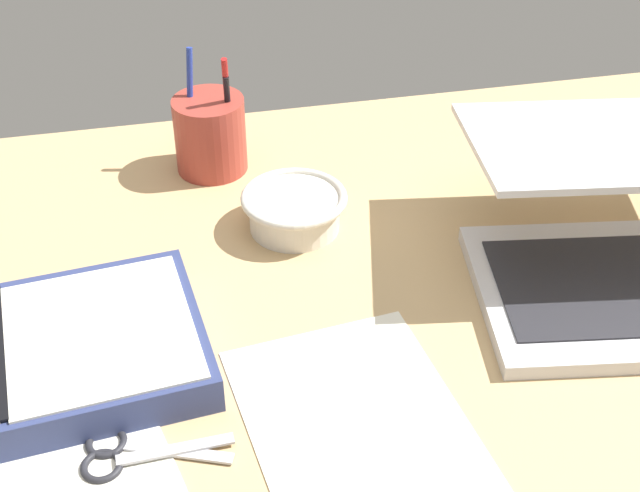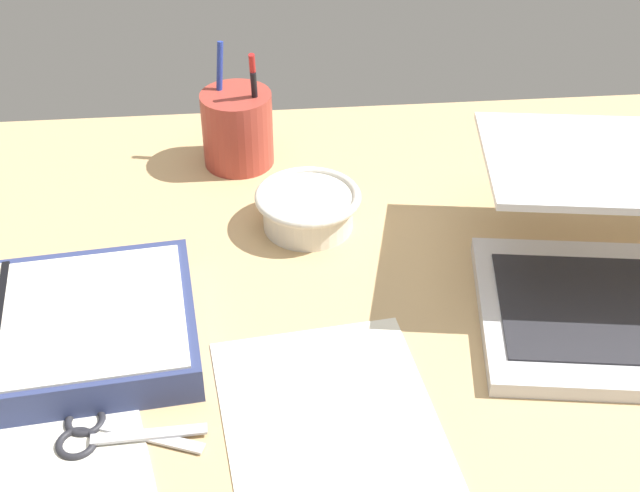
# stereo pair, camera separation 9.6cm
# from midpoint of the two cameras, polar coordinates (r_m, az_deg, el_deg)

# --- Properties ---
(desk_top) EXTENTS (1.40, 1.00, 0.02)m
(desk_top) POSITION_cam_midpoint_polar(r_m,az_deg,el_deg) (0.97, 4.20, -5.82)
(desk_top) COLOR tan
(desk_top) RESTS_ON ground
(laptop) EXTENTS (0.38, 0.40, 0.16)m
(laptop) POSITION_cam_midpoint_polar(r_m,az_deg,el_deg) (1.03, 22.19, -0.99)
(laptop) COLOR silver
(laptop) RESTS_ON desk_top
(bowl) EXTENTS (0.13, 0.13, 0.05)m
(bowl) POSITION_cam_midpoint_polar(r_m,az_deg,el_deg) (1.09, 1.74, 2.38)
(bowl) COLOR silver
(bowl) RESTS_ON desk_top
(pen_cup) EXTENTS (0.10, 0.10, 0.17)m
(pen_cup) POSITION_cam_midpoint_polar(r_m,az_deg,el_deg) (1.21, -3.04, 7.47)
(pen_cup) COLOR #9E382D
(pen_cup) RESTS_ON desk_top
(planner) EXTENTS (0.41, 0.26, 0.05)m
(planner) POSITION_cam_midpoint_polar(r_m,az_deg,el_deg) (0.96, -17.01, -5.73)
(planner) COLOR navy
(planner) RESTS_ON desk_top
(scissors) EXTENTS (0.14, 0.07, 0.01)m
(scissors) POSITION_cam_midpoint_polar(r_m,az_deg,el_deg) (0.86, -10.85, -11.82)
(scissors) COLOR #B7B7BC
(scissors) RESTS_ON desk_top
(paper_sheet_front) EXTENTS (0.23, 0.28, 0.00)m
(paper_sheet_front) POSITION_cam_midpoint_polar(r_m,az_deg,el_deg) (0.86, 3.93, -11.29)
(paper_sheet_front) COLOR silver
(paper_sheet_front) RESTS_ON desk_top
(paper_sheet_beside_planner) EXTENTS (0.22, 0.25, 0.00)m
(paper_sheet_beside_planner) POSITION_cam_midpoint_polar(r_m,az_deg,el_deg) (0.85, -13.89, -14.07)
(paper_sheet_beside_planner) COLOR silver
(paper_sheet_beside_planner) RESTS_ON desk_top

